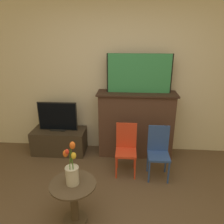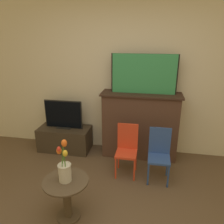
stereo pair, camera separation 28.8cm
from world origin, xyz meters
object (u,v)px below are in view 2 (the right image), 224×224
object	(u,v)px
tv_monitor	(63,115)
chair_red	(127,147)
painting	(144,74)
vase_tulips	(64,168)
chair_blue	(159,152)

from	to	relation	value
tv_monitor	chair_red	world-z (taller)	tv_monitor
chair_red	tv_monitor	bearing A→B (deg)	156.82
painting	chair_red	world-z (taller)	painting
chair_red	vase_tulips	xyz separation A→B (m)	(-0.54, -0.98, 0.22)
chair_red	vase_tulips	size ratio (longest dim) A/B	1.49
chair_red	chair_blue	bearing A→B (deg)	-7.27
tv_monitor	chair_red	bearing A→B (deg)	-23.18
chair_blue	vase_tulips	xyz separation A→B (m)	(-1.00, -0.92, 0.22)
painting	vase_tulips	bearing A→B (deg)	-114.98
chair_red	chair_blue	xyz separation A→B (m)	(0.46, -0.06, 0.00)
chair_red	chair_blue	distance (m)	0.46
chair_red	vase_tulips	distance (m)	1.14
painting	chair_red	xyz separation A→B (m)	(-0.17, -0.55, -0.97)
painting	chair_blue	xyz separation A→B (m)	(0.29, -0.61, -0.97)
vase_tulips	tv_monitor	bearing A→B (deg)	112.73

